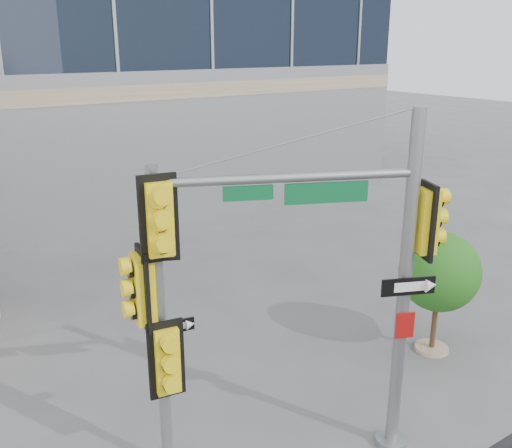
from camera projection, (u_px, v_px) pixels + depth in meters
ground at (314, 437)px, 10.66m from camera, size 120.00×120.00×0.00m
main_signal_pole at (343, 255)px, 9.15m from camera, size 4.47×2.25×6.12m
secondary_signal_pole at (158, 306)px, 8.87m from camera, size 0.92×0.77×5.34m
street_tree at (440, 274)px, 13.13m from camera, size 1.90×1.85×2.95m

